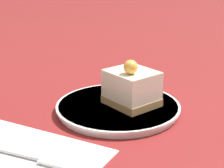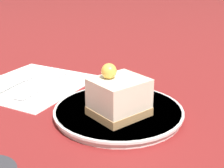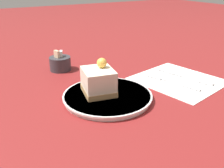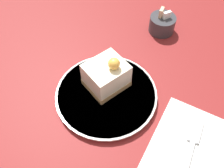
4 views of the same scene
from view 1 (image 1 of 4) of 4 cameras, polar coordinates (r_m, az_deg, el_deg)
The scene contains 5 objects.
ground_plane at distance 0.61m, azimuth -0.52°, elevation -5.56°, with size 4.00×4.00×0.00m, color maroon.
plate at distance 0.64m, azimuth 0.93°, elevation -3.57°, with size 0.21×0.21×0.01m.
cake_slice at distance 0.63m, azimuth 3.02°, elevation -0.51°, with size 0.08×0.09×0.08m.
napkin at distance 0.51m, azimuth -15.78°, elevation -11.91°, with size 0.24×0.26×0.00m.
fork at distance 0.51m, azimuth -12.31°, elevation -10.62°, with size 0.06×0.16×0.00m.
Camera 1 is at (0.42, 0.36, 0.26)m, focal length 60.00 mm.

